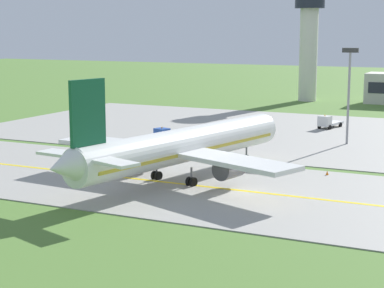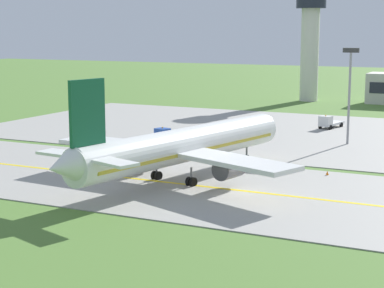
% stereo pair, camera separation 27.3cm
% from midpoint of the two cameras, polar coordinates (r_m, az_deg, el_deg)
% --- Properties ---
extents(ground_plane, '(500.00, 500.00, 0.00)m').
position_cam_midpoint_polar(ground_plane, '(73.12, 3.78, -4.03)').
color(ground_plane, '#517A33').
extents(taxiway_strip, '(240.00, 28.00, 0.10)m').
position_cam_midpoint_polar(taxiway_strip, '(73.11, 3.78, -4.00)').
color(taxiway_strip, '#9E9B93').
rests_on(taxiway_strip, ground).
extents(taxiway_centreline, '(220.00, 0.60, 0.01)m').
position_cam_midpoint_polar(taxiway_centreline, '(73.10, 3.78, -3.95)').
color(taxiway_centreline, yellow).
rests_on(taxiway_centreline, taxiway_strip).
extents(airplane_lead, '(32.12, 39.33, 12.70)m').
position_cam_midpoint_polar(airplane_lead, '(76.89, -0.97, -0.18)').
color(airplane_lead, white).
rests_on(airplane_lead, ground).
extents(service_truck_catering, '(4.01, 6.72, 2.59)m').
position_cam_midpoint_polar(service_truck_catering, '(103.63, -2.16, 0.76)').
color(service_truck_catering, '#264CA5').
rests_on(service_truck_catering, ground).
extents(service_truck_pushback, '(3.43, 6.69, 2.59)m').
position_cam_midpoint_polar(service_truck_pushback, '(120.64, 11.49, 1.85)').
color(service_truck_pushback, silver).
rests_on(service_truck_pushback, ground).
extents(control_tower, '(7.60, 7.60, 27.44)m').
position_cam_midpoint_polar(control_tower, '(166.31, 9.93, 9.32)').
color(control_tower, silver).
rests_on(control_tower, ground).
extents(apron_light_mast, '(2.40, 0.50, 14.70)m').
position_cam_midpoint_polar(apron_light_mast, '(103.75, 13.22, 5.05)').
color(apron_light_mast, gray).
rests_on(apron_light_mast, ground).
extents(traffic_cone_mid_edge, '(0.44, 0.44, 0.60)m').
position_cam_midpoint_polar(traffic_cone_mid_edge, '(82.03, 11.40, -2.47)').
color(traffic_cone_mid_edge, orange).
rests_on(traffic_cone_mid_edge, ground).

